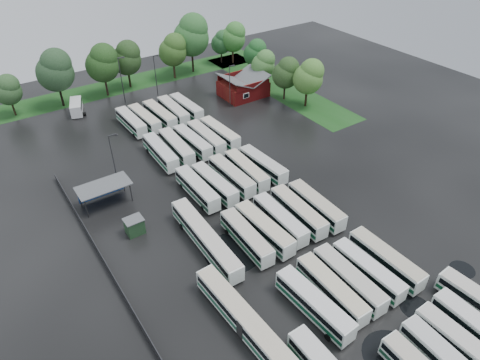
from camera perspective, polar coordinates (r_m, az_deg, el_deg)
ground at (r=62.68m, az=4.74°, el=-7.78°), size 160.00×160.00×0.00m
brick_building at (r=102.71m, az=0.44°, el=12.15°), size 10.07×8.60×5.39m
wash_shed at (r=70.37m, az=-17.80°, el=-0.91°), size 8.20×4.20×3.58m
utility_hut at (r=64.35m, az=-13.88°, el=-5.96°), size 2.70×2.20×2.62m
grass_strip_north at (r=112.74m, az=-15.70°, el=12.02°), size 80.00×10.00×0.01m
grass_strip_east at (r=109.03m, az=4.85°, el=12.41°), size 10.00×50.00×0.01m
west_fence at (r=60.52m, az=-17.34°, el=-10.93°), size 0.10×50.00×1.20m
bus_r0c3 at (r=54.81m, az=27.52°, el=-19.13°), size 2.41×10.88×3.02m
bus_r0c4 at (r=56.92m, az=29.30°, el=-17.22°), size 2.56×11.10×3.08m
bus_r1c0 at (r=53.22m, az=9.84°, el=-16.01°), size 2.87×11.25×3.10m
bus_r1c1 at (r=55.10m, az=12.09°, el=-14.06°), size 2.68×10.96×3.03m
bus_r1c2 at (r=56.62m, az=14.28°, el=-12.69°), size 2.65×11.08×3.07m
bus_r1c3 at (r=58.37m, az=16.66°, el=-11.47°), size 2.41×10.62×2.95m
bus_r1c4 at (r=60.37m, az=18.85°, el=-9.98°), size 2.39×11.06×3.08m
bus_r2c0 at (r=60.30m, az=0.87°, el=-7.61°), size 2.73×10.84×2.99m
bus_r2c1 at (r=61.53m, az=3.23°, el=-6.52°), size 2.70×11.25×3.11m
bus_r2c2 at (r=63.31m, az=5.37°, el=-5.27°), size 2.63×10.89×3.01m
bus_r2c3 at (r=64.92m, az=7.78°, el=-4.19°), size 2.88×11.27×3.11m
bus_r2c4 at (r=66.51m, az=10.10°, el=-3.35°), size 2.75×11.12×3.07m
bus_r3c0 at (r=69.27m, az=-5.73°, el=-1.12°), size 2.37×10.92×3.04m
bus_r3c1 at (r=70.12m, az=-3.43°, el=-0.49°), size 2.70×10.84×3.00m
bus_r3c2 at (r=71.75m, az=-1.14°, el=0.56°), size 2.44×11.02×3.06m
bus_r3c3 at (r=73.15m, az=0.88°, el=1.32°), size 2.72×10.99×3.04m
bus_r3c4 at (r=74.68m, az=3.07°, el=2.05°), size 2.82×10.91×3.01m
bus_r4c0 at (r=79.29m, az=-10.56°, el=3.68°), size 2.73×11.20×3.10m
bus_r4c1 at (r=80.40m, az=-8.47°, el=4.41°), size 2.89×11.31×3.12m
bus_r4c2 at (r=81.59m, az=-6.37°, el=5.07°), size 2.62×11.00×3.04m
bus_r4c3 at (r=82.72m, az=-4.57°, el=5.67°), size 2.40×11.12×3.09m
bus_r4c4 at (r=84.12m, az=-2.73°, el=6.28°), size 2.73×11.02×3.05m
bus_r5c0 at (r=90.91m, az=-14.31°, el=7.52°), size 2.51×10.76×2.98m
bus_r5c1 at (r=91.56m, az=-12.60°, el=8.00°), size 2.80×10.82×2.99m
bus_r5c2 at (r=92.35m, az=-10.64°, el=8.54°), size 2.78×11.14×3.08m
bus_r5c3 at (r=93.61m, az=-8.88°, el=9.13°), size 2.60×11.15×3.09m
bus_r5c4 at (r=94.84m, az=-7.18°, el=9.62°), size 2.68×10.90×3.01m
artic_bus_west_b at (r=60.19m, az=-4.62°, el=-7.77°), size 2.91×16.73×3.09m
artic_bus_west_c at (r=51.21m, az=0.48°, el=-18.13°), size 2.89×16.65×3.08m
minibus at (r=101.15m, az=-20.99°, el=9.11°), size 4.12×6.63×2.72m
tree_north_0 at (r=103.96m, az=-28.54°, el=10.57°), size 5.64×5.64×9.34m
tree_north_1 at (r=103.11m, az=-23.39°, el=13.34°), size 7.97×7.97×13.20m
tree_north_2 at (r=105.21m, az=-17.83°, el=14.68°), size 7.52×7.52×12.45m
tree_north_3 at (r=108.58m, az=-14.84°, el=15.51°), size 6.99×6.99×11.59m
tree_north_4 at (r=111.95m, az=-8.88°, el=16.81°), size 6.93×6.93×11.47m
tree_north_5 at (r=114.81m, az=-6.44°, el=18.70°), size 9.10×9.10×15.07m
tree_north_6 at (r=121.61m, az=-2.45°, el=17.93°), size 5.44×5.44×9.01m
tree_east_0 at (r=96.82m, az=9.21°, el=13.49°), size 6.59×6.59×10.92m
tree_east_1 at (r=99.69m, az=6.22°, el=14.06°), size 6.07×6.07×10.05m
tree_east_2 at (r=105.72m, az=3.19°, el=15.24°), size 5.66×5.66×9.37m
tree_east_3 at (r=112.66m, az=2.09°, el=16.65°), size 5.76×5.76×9.55m
tree_east_4 at (r=120.98m, az=-0.86°, el=18.56°), size 6.77×6.77×11.21m
lamp_post_ne at (r=95.66m, az=-1.31°, el=12.72°), size 1.48×0.29×9.62m
lamp_post_nw at (r=71.09m, az=-16.45°, el=2.70°), size 1.58×0.31×10.27m
lamp_post_back_w at (r=100.85m, az=-15.50°, el=13.06°), size 1.64×0.32×10.64m
lamp_post_back_e at (r=103.41m, az=-11.17°, el=13.87°), size 1.47×0.29×9.55m
puddle_0 at (r=53.39m, az=19.57°, el=-21.19°), size 6.49×6.49×0.01m
puddle_1 at (r=58.42m, az=22.34°, el=-15.45°), size 3.82×3.82×0.01m
puddle_2 at (r=60.50m, az=-0.98°, el=-9.62°), size 8.04×8.04×0.01m
puddle_3 at (r=63.26m, az=7.37°, el=-7.50°), size 4.81×4.81×0.01m
puddle_4 at (r=65.45m, az=27.52°, el=-10.53°), size 3.30×3.30×0.01m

